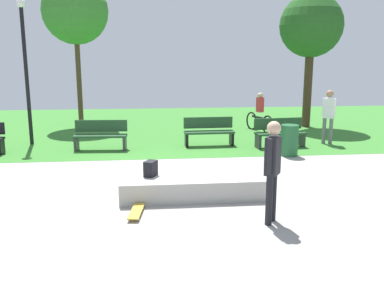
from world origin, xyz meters
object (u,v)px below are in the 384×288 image
(tree_young_birch, at_px, (75,12))
(park_bench_near_path, at_px, (101,134))
(concrete_ledge, at_px, (194,186))
(skater_performing_trick, at_px, (272,164))
(park_bench_near_lamppost, at_px, (279,132))
(backpack_on_ledge, at_px, (151,169))
(lamp_post, at_px, (25,59))
(skateboard_by_ledge, at_px, (136,211))
(skateboard_spare, at_px, (140,187))
(trash_bin, at_px, (289,140))
(tree_slender_maple, at_px, (311,27))
(park_bench_by_oak, at_px, (209,131))
(cyclist_on_bicycle, at_px, (260,115))
(pedestrian_with_backpack, at_px, (329,112))

(tree_young_birch, bearing_deg, park_bench_near_path, -74.55)
(concrete_ledge, height_order, skater_performing_trick, skater_performing_trick)
(concrete_ledge, bearing_deg, park_bench_near_lamppost, 54.30)
(backpack_on_ledge, relative_size, park_bench_near_lamppost, 0.20)
(lamp_post, bearing_deg, park_bench_near_lamppost, -8.80)
(skateboard_by_ledge, xyz_separation_m, skateboard_spare, (0.03, 1.45, 0.00))
(skater_performing_trick, relative_size, trash_bin, 1.97)
(tree_slender_maple, distance_m, lamp_post, 10.64)
(park_bench_by_oak, relative_size, lamp_post, 0.35)
(park_bench_by_oak, distance_m, tree_young_birch, 7.78)
(park_bench_near_path, height_order, tree_slender_maple, tree_slender_maple)
(tree_slender_maple, relative_size, trash_bin, 5.82)
(concrete_ledge, distance_m, skater_performing_trick, 2.10)
(backpack_on_ledge, height_order, park_bench_by_oak, park_bench_by_oak)
(skateboard_by_ledge, bearing_deg, park_bench_near_path, 102.46)
(tree_slender_maple, relative_size, cyclist_on_bicycle, 3.02)
(lamp_post, relative_size, cyclist_on_bicycle, 2.63)
(backpack_on_ledge, xyz_separation_m, park_bench_near_lamppost, (4.10, 4.36, -0.10))
(lamp_post, bearing_deg, tree_slender_maple, 13.69)
(tree_young_birch, bearing_deg, tree_slender_maple, -8.05)
(concrete_ledge, bearing_deg, skater_performing_trick, -52.40)
(park_bench_near_path, distance_m, tree_young_birch, 6.52)
(backpack_on_ledge, xyz_separation_m, tree_slender_maple, (6.40, 8.09, 3.39))
(pedestrian_with_backpack, bearing_deg, skateboard_by_ledge, -136.97)
(skateboard_by_ledge, xyz_separation_m, tree_slender_maple, (6.68, 9.13, 3.90))
(cyclist_on_bicycle, bearing_deg, park_bench_by_oak, -133.99)
(concrete_ledge, relative_size, tree_slender_maple, 0.57)
(cyclist_on_bicycle, bearing_deg, backpack_on_ledge, -120.31)
(tree_slender_maple, relative_size, pedestrian_with_backpack, 2.97)
(backpack_on_ledge, bearing_deg, lamp_post, 61.94)
(backpack_on_ledge, xyz_separation_m, park_bench_by_oak, (1.90, 4.80, -0.10))
(tree_young_birch, height_order, cyclist_on_bicycle, tree_young_birch)
(skateboard_spare, distance_m, pedestrian_with_backpack, 7.46)
(concrete_ledge, xyz_separation_m, skateboard_spare, (-1.12, 0.54, -0.15))
(concrete_ledge, xyz_separation_m, pedestrian_with_backpack, (4.94, 4.77, 0.86))
(skater_performing_trick, xyz_separation_m, pedestrian_with_backpack, (3.76, 6.29, 0.02))
(park_bench_by_oak, height_order, tree_slender_maple, tree_slender_maple)
(lamp_post, bearing_deg, park_bench_near_path, -24.47)
(concrete_ledge, distance_m, park_bench_by_oak, 5.03)
(tree_young_birch, relative_size, cyclist_on_bicycle, 3.40)
(tree_young_birch, height_order, lamp_post, tree_young_birch)
(park_bench_by_oak, bearing_deg, skateboard_spare, -116.02)
(park_bench_near_lamppost, height_order, park_bench_near_path, same)
(tree_slender_maple, bearing_deg, park_bench_by_oak, -143.87)
(concrete_ledge, distance_m, park_bench_near_path, 5.22)
(tree_slender_maple, height_order, lamp_post, tree_slender_maple)
(pedestrian_with_backpack, bearing_deg, skateboard_spare, -145.06)
(skater_performing_trick, xyz_separation_m, park_bench_near_path, (-3.55, 6.16, -0.57))
(park_bench_by_oak, bearing_deg, park_bench_near_path, -175.21)
(skateboard_by_ledge, distance_m, skateboard_spare, 1.46)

